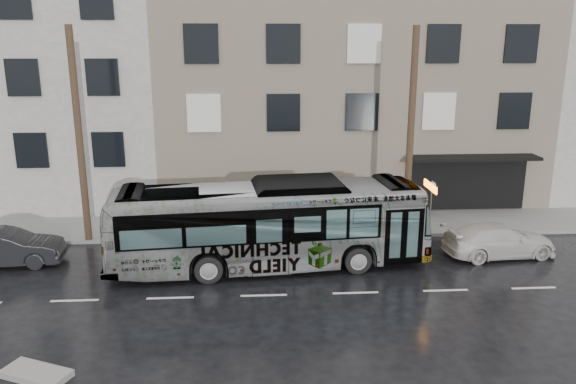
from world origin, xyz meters
name	(u,v)px	position (x,y,z in m)	size (l,w,h in m)	color
ground	(262,267)	(0.00, 0.00, 0.00)	(120.00, 120.00, 0.00)	black
sidewalk	(260,226)	(0.00, 4.90, 0.07)	(90.00, 3.60, 0.15)	gray
building_taupe	(342,95)	(5.00, 12.70, 5.50)	(20.00, 12.00, 11.00)	#786D5C
utility_pole_front	(411,134)	(6.50, 3.30, 4.65)	(0.30, 0.30, 9.00)	#4E3A27
utility_pole_rear	(79,137)	(-7.50, 3.30, 4.65)	(0.30, 0.30, 9.00)	#4E3A27
sign_post	(431,207)	(7.60, 3.30, 1.35)	(0.06, 0.06, 2.40)	slate
bus	(268,225)	(0.26, 0.13, 1.70)	(2.85, 12.18, 3.39)	#B2B2B2
white_sedan	(499,240)	(9.66, 0.67, 0.66)	(1.85, 4.56, 1.32)	beige
dark_sedan	(5,248)	(-10.00, 0.88, 0.72)	(1.52, 4.35, 1.43)	black
slush_pile	(36,374)	(-6.03, -7.01, 0.09)	(1.80, 0.80, 0.18)	#A7A49E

